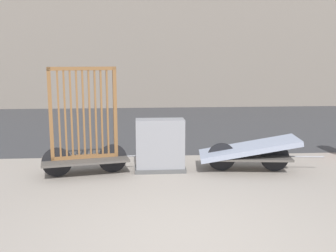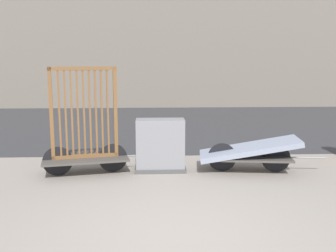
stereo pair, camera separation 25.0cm
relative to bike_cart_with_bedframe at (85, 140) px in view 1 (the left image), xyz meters
The scene contains 6 objects.
ground_plane 3.42m from the bike_cart_with_bedframe, 60.72° to the right, with size 60.00×60.00×0.00m, color gray.
road_strip 6.30m from the bike_cart_with_bedframe, 74.82° to the left, with size 56.00×9.31×0.01m.
building_facade 13.52m from the bike_cart_with_bedframe, 82.65° to the left, with size 48.00×4.00×10.07m.
bike_cart_with_bedframe is the anchor object (origin of this frame).
bike_cart_with_mattress 3.30m from the bike_cart_with_bedframe, ahead, with size 2.56×1.06×0.71m.
utility_cabinet 1.51m from the bike_cart_with_bedframe, ahead, with size 1.04×0.46×1.08m.
Camera 1 is at (-0.60, -4.73, 2.27)m, focal length 42.00 mm.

